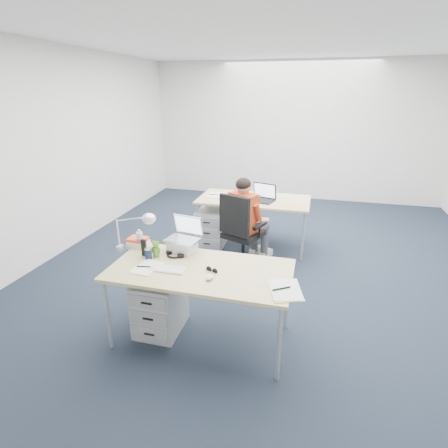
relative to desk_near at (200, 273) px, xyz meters
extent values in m
plane|color=black|center=(0.43, 1.51, -0.68)|extent=(7.00, 7.00, 0.00)
cube|color=silver|center=(0.43, 5.01, 0.72)|extent=(6.00, 0.02, 2.80)
cube|color=silver|center=(0.43, -1.99, 0.72)|extent=(6.00, 0.02, 2.80)
cube|color=silver|center=(-2.57, 1.51, 0.72)|extent=(0.02, 7.00, 2.80)
cube|color=white|center=(0.43, 1.51, 2.12)|extent=(6.00, 7.00, 0.01)
cube|color=tan|center=(0.00, 0.00, 0.03)|extent=(1.60, 0.80, 0.03)
cylinder|color=#B7BABC|center=(-0.75, -0.35, -0.33)|extent=(0.04, 0.04, 0.70)
cylinder|color=#B7BABC|center=(0.75, -0.35, -0.33)|extent=(0.04, 0.04, 0.70)
cylinder|color=#B7BABC|center=(-0.75, 0.35, -0.33)|extent=(0.04, 0.04, 0.70)
cylinder|color=#B7BABC|center=(0.75, 0.35, -0.33)|extent=(0.04, 0.04, 0.70)
cube|color=tan|center=(0.08, 2.24, 0.03)|extent=(1.60, 0.80, 0.03)
cylinder|color=#B7BABC|center=(-0.67, 1.89, -0.33)|extent=(0.04, 0.04, 0.70)
cylinder|color=#B7BABC|center=(0.83, 1.89, -0.33)|extent=(0.04, 0.04, 0.70)
cylinder|color=#B7BABC|center=(-0.67, 2.59, -0.33)|extent=(0.04, 0.04, 0.70)
cylinder|color=#B7BABC|center=(0.83, 2.59, -0.33)|extent=(0.04, 0.04, 0.70)
cylinder|color=black|center=(0.07, 1.54, -0.44)|extent=(0.04, 0.04, 0.40)
cube|color=black|center=(0.07, 1.54, -0.23)|extent=(0.56, 0.56, 0.07)
cube|color=black|center=(0.00, 1.33, 0.09)|extent=(0.41, 0.19, 0.50)
cube|color=#B03A19|center=(0.06, 1.55, 0.07)|extent=(0.41, 0.34, 0.50)
sphere|color=tan|center=(0.06, 1.55, 0.41)|extent=(0.19, 0.19, 0.19)
cube|color=#ABAEB1|center=(-0.43, 0.03, -0.41)|extent=(0.40, 0.50, 0.55)
cube|color=#ABAEB1|center=(-0.52, 2.10, -0.41)|extent=(0.40, 0.50, 0.55)
cube|color=white|center=(-0.27, -0.09, 0.05)|extent=(0.31, 0.13, 0.02)
ellipsoid|color=white|center=(0.13, -0.15, 0.06)|extent=(0.08, 0.11, 0.03)
cylinder|color=#152343|center=(-0.53, 0.07, 0.10)|extent=(0.08, 0.08, 0.11)
cylinder|color=silver|center=(-0.71, 0.26, 0.15)|extent=(0.08, 0.08, 0.20)
cube|color=silver|center=(-0.75, 0.29, 0.09)|extent=(0.23, 0.19, 0.09)
cube|color=black|center=(-0.60, 0.12, 0.13)|extent=(0.04, 0.03, 0.16)
cube|color=#DFDF81|center=(-0.47, -0.11, 0.05)|extent=(0.22, 0.29, 0.01)
cube|color=#DFDF81|center=(0.75, -0.18, 0.05)|extent=(0.32, 0.38, 0.01)
cylinder|color=white|center=(0.31, 2.40, 0.10)|extent=(0.09, 0.09, 0.11)
cube|color=white|center=(-0.53, 2.26, 0.05)|extent=(0.21, 0.29, 0.01)
camera|label=1|loc=(0.89, -2.59, 1.50)|focal=28.00mm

